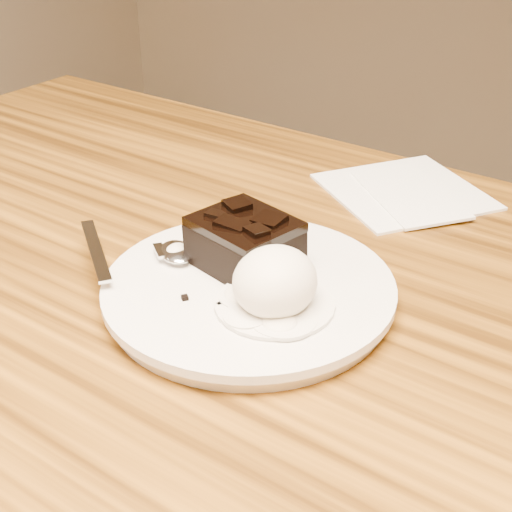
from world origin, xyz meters
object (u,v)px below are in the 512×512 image
Objects in this scene: brownie at (245,246)px; ice_cream_scoop at (275,282)px; plate at (249,293)px; napkin at (404,190)px; spoon at (177,254)px.

ice_cream_scoop reaches higher than brownie.
napkin is at bearing 87.93° from plate.
plate is 3.52× the size of ice_cream_scoop.
ice_cream_scoop reaches higher than spoon.
spoon is (-0.05, -0.03, -0.01)m from brownie.
ice_cream_scoop is at bearing -24.33° from plate.
spoon is at bearing 173.50° from ice_cream_scoop.
napkin is (0.03, 0.25, -0.03)m from brownie.
spoon is at bearing -176.86° from plate.
plate is 3.03× the size of brownie.
brownie is at bearing 146.06° from ice_cream_scoop.
brownie is at bearing 132.55° from plate.
spoon is (-0.11, 0.01, -0.02)m from ice_cream_scoop.
ice_cream_scoop is at bearing -84.67° from napkin.
plate is 0.07m from spoon.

